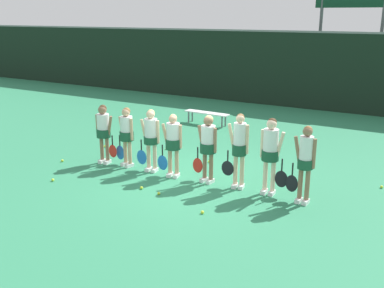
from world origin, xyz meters
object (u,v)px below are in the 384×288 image
Objects in this scene: player_0 at (104,129)px; player_2 at (151,135)px; tennis_ball_6 at (166,149)px; tennis_ball_5 at (202,212)px; scoreboard at (352,7)px; tennis_ball_1 at (105,146)px; tennis_ball_3 at (62,161)px; player_1 at (127,132)px; player_5 at (239,145)px; tennis_ball_2 at (128,142)px; tennis_ball_8 at (53,180)px; player_6 at (271,149)px; bench_courtside at (207,114)px; player_7 at (305,159)px; tennis_ball_0 at (142,188)px; tennis_ball_9 at (382,187)px; player_3 at (173,141)px; player_4 at (208,143)px; tennis_ball_7 at (209,162)px; tennis_ball_4 at (159,193)px.

player_0 is 0.99× the size of player_2.
tennis_ball_5 is at bearing -47.39° from tennis_ball_6.
scoreboard is 12.34m from tennis_ball_1.
tennis_ball_3 is at bearing -174.20° from player_2.
player_5 reaches higher than player_1.
tennis_ball_8 is at bearing -81.81° from tennis_ball_2.
tennis_ball_3 reaches higher than tennis_ball_6.
tennis_ball_8 is (-4.84, -1.92, -1.02)m from player_6.
bench_courtside is 7.38m from player_7.
tennis_ball_2 is at bearing 132.65° from tennis_ball_0.
tennis_ball_3 is at bearing -100.28° from bench_courtside.
scoreboard is at bearing 65.64° from tennis_ball_1.
scoreboard is 13.56m from tennis_ball_0.
tennis_ball_9 is at bearing -72.82° from scoreboard.
tennis_ball_6 is at bearing -107.09° from scoreboard.
tennis_ball_9 is (4.65, 1.80, -0.90)m from player_3.
tennis_ball_9 is at bearing -0.21° from tennis_ball_2.
tennis_ball_2 is 5.69m from tennis_ball_5.
player_2 is at bearing 171.33° from player_5.
tennis_ball_3 is at bearing -111.67° from scoreboard.
tennis_ball_2 is 0.97× the size of tennis_ball_3.
player_6 is at bearing -23.50° from tennis_ball_6.
player_0 is 0.97× the size of player_4.
player_5 is 5.10m from tennis_ball_1.
player_3 reaches higher than tennis_ball_3.
player_7 is (1.69, -11.63, -3.20)m from scoreboard.
tennis_ball_3 is (-1.37, -5.84, -0.36)m from bench_courtside.
player_7 reaches higher than player_3.
bench_courtside is at bearing -118.61° from scoreboard.
tennis_ball_8 reaches higher than tennis_ball_7.
scoreboard reaches higher than tennis_ball_6.
player_6 is 3.11m from tennis_ball_0.
tennis_ball_2 is (0.32, 0.73, -0.00)m from tennis_ball_1.
player_7 reaches higher than tennis_ball_9.
tennis_ball_8 is at bearing -129.49° from tennis_ball_7.
tennis_ball_1 is at bearing -104.28° from bench_courtside.
tennis_ball_9 is at bearing 34.75° from tennis_ball_4.
player_5 is (2.43, 0.07, 0.07)m from player_2.
bench_courtside reaches higher than tennis_ball_6.
player_6 is 24.94× the size of tennis_ball_5.
player_0 is at bearing -179.35° from player_6.
player_1 is 4.78m from player_7.
tennis_ball_2 is (-1.39, 1.77, -0.91)m from player_1.
player_0 is 2.18m from player_3.
tennis_ball_7 is at bearing 50.51° from tennis_ball_8.
player_6 reaches higher than tennis_ball_0.
player_3 is at bearing -67.21° from bench_courtside.
player_4 reaches higher than player_3.
player_7 reaches higher than tennis_ball_7.
tennis_ball_2 is at bearing 132.63° from player_2.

